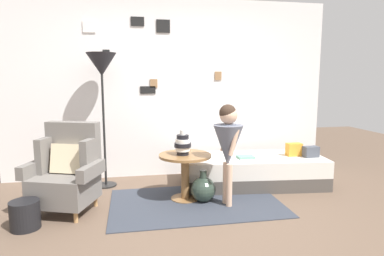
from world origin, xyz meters
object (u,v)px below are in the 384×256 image
at_px(vase_striped, 183,144).
at_px(floor_lamp, 102,70).
at_px(book_on_daybed, 245,157).
at_px(magazine_basket, 25,215).
at_px(side_table, 185,167).
at_px(person_child, 228,141).
at_px(armchair, 67,172).
at_px(daybed, 252,171).
at_px(demijohn_near, 203,189).

distance_m(vase_striped, floor_lamp, 1.48).
relative_size(book_on_daybed, magazine_basket, 0.79).
relative_size(vase_striped, floor_lamp, 0.17).
height_order(side_table, person_child, person_child).
bearing_deg(person_child, side_table, 148.00).
bearing_deg(armchair, daybed, 11.32).
height_order(person_child, demijohn_near, person_child).
height_order(daybed, magazine_basket, daybed).
distance_m(armchair, book_on_daybed, 2.23).
height_order(book_on_daybed, demijohn_near, book_on_daybed).
xyz_separation_m(daybed, vase_striped, (-1.03, -0.40, 0.48)).
height_order(side_table, vase_striped, vase_striped).
distance_m(person_child, book_on_daybed, 0.80).
relative_size(armchair, person_child, 0.83).
relative_size(daybed, book_on_daybed, 8.95).
height_order(vase_striped, book_on_daybed, vase_striped).
xyz_separation_m(demijohn_near, magazine_basket, (-1.86, -0.39, -0.01)).
bearing_deg(vase_striped, side_table, 35.13).
relative_size(daybed, side_table, 3.14).
height_order(daybed, floor_lamp, floor_lamp).
height_order(armchair, side_table, armchair).
distance_m(vase_striped, demijohn_near, 0.59).
height_order(floor_lamp, magazine_basket, floor_lamp).
bearing_deg(vase_striped, magazine_basket, -163.60).
relative_size(demijohn_near, magazine_basket, 1.36).
bearing_deg(floor_lamp, demijohn_near, -34.88).
xyz_separation_m(armchair, book_on_daybed, (2.19, 0.40, -0.02)).
xyz_separation_m(side_table, vase_striped, (-0.03, -0.02, 0.28)).
distance_m(floor_lamp, person_child, 1.91).
xyz_separation_m(armchair, floor_lamp, (0.35, 0.79, 1.11)).
bearing_deg(demijohn_near, side_table, 150.17).
height_order(armchair, magazine_basket, armchair).
relative_size(floor_lamp, demijohn_near, 4.66).
bearing_deg(side_table, person_child, -32.00).
bearing_deg(daybed, floor_lamp, 170.59).
bearing_deg(book_on_daybed, armchair, -169.76).
relative_size(book_on_daybed, demijohn_near, 0.58).
distance_m(vase_striped, person_child, 0.54).
bearing_deg(daybed, demijohn_near, -148.37).
bearing_deg(demijohn_near, floor_lamp, 145.12).
relative_size(side_table, floor_lamp, 0.35).
xyz_separation_m(person_child, demijohn_near, (-0.25, 0.16, -0.60)).
height_order(person_child, magazine_basket, person_child).
xyz_separation_m(daybed, book_on_daybed, (-0.13, -0.07, 0.22)).
relative_size(armchair, floor_lamp, 0.54).
distance_m(demijohn_near, magazine_basket, 1.90).
bearing_deg(floor_lamp, side_table, -35.84).
height_order(side_table, floor_lamp, floor_lamp).
relative_size(daybed, demijohn_near, 5.15).
height_order(armchair, vase_striped, armchair).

